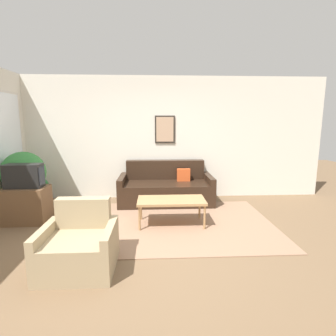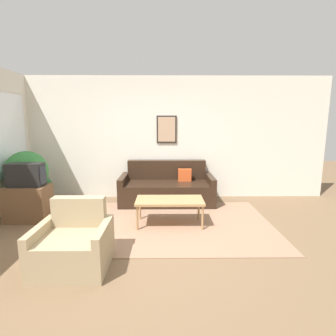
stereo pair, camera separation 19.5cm
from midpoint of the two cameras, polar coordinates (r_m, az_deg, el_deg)
The scene contains 10 objects.
ground_plane at distance 3.84m, azimuth -7.02°, elevation -16.60°, with size 16.00×16.00×0.00m, color brown.
area_rug at distance 4.57m, azimuth 0.93°, elevation -11.96°, with size 3.20×2.31×0.01m.
wall_back at distance 5.92m, azimuth -5.58°, elevation 6.46°, with size 8.00×0.09×2.70m.
couch at distance 5.62m, azimuth -1.45°, elevation -4.52°, with size 1.95×0.90×0.88m.
coffee_table at distance 4.40m, azimuth -0.55°, elevation -7.29°, with size 1.12×0.56×0.44m.
tv_stand at distance 5.20m, azimuth -29.37°, elevation -7.00°, with size 0.71×0.49×0.62m.
tv at distance 5.08m, azimuth -29.84°, elevation -1.49°, with size 0.59×0.28×0.40m.
armchair at distance 3.42m, azimuth -20.38°, elevation -15.77°, with size 0.84×0.76×0.78m.
potted_plant_tall at distance 5.60m, azimuth -29.76°, elevation -1.12°, with size 0.78×0.78×1.18m.
potted_plant_by_window at distance 6.02m, azimuth -27.03°, elevation -3.95°, with size 0.37×0.37×0.60m.
Camera 1 is at (0.18, -3.42, 1.72)m, focal length 28.00 mm.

